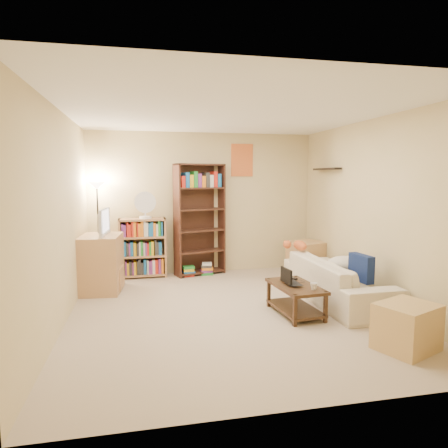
# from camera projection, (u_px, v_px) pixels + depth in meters

# --- Properties ---
(room) EXTENTS (4.50, 4.54, 2.52)m
(room) POSITION_uv_depth(u_px,v_px,m) (230.00, 185.00, 4.95)
(room) COLOR tan
(room) RESTS_ON ground
(sofa) EXTENTS (2.03, 0.86, 0.59)m
(sofa) POSITION_uv_depth(u_px,v_px,m) (337.00, 280.00, 5.54)
(sofa) COLOR beige
(sofa) RESTS_ON ground
(navy_pillow) EXTENTS (0.16, 0.40, 0.35)m
(navy_pillow) POSITION_uv_depth(u_px,v_px,m) (361.00, 268.00, 5.11)
(navy_pillow) COLOR navy
(navy_pillow) RESTS_ON sofa
(cream_blanket) EXTENTS (0.54, 0.39, 0.23)m
(cream_blanket) POSITION_uv_depth(u_px,v_px,m) (345.00, 264.00, 5.59)
(cream_blanket) COLOR silver
(cream_blanket) RESTS_ON sofa
(tabby_cat) EXTENTS (0.46, 0.17, 0.16)m
(tabby_cat) POSITION_uv_depth(u_px,v_px,m) (298.00, 245.00, 6.19)
(tabby_cat) COLOR #D35E2C
(tabby_cat) RESTS_ON sofa
(coffee_table) EXTENTS (0.55, 0.89, 0.38)m
(coffee_table) POSITION_uv_depth(u_px,v_px,m) (296.00, 296.00, 5.00)
(coffee_table) COLOR #3D2517
(coffee_table) RESTS_ON ground
(laptop) EXTENTS (0.43, 0.32, 0.03)m
(laptop) POSITION_uv_depth(u_px,v_px,m) (295.00, 283.00, 5.03)
(laptop) COLOR black
(laptop) RESTS_ON coffee_table
(laptop_screen) EXTENTS (0.04, 0.28, 0.19)m
(laptop_screen) POSITION_uv_depth(u_px,v_px,m) (286.00, 276.00, 4.98)
(laptop_screen) COLOR white
(laptop_screen) RESTS_ON laptop
(mug) EXTENTS (0.10, 0.10, 0.08)m
(mug) POSITION_uv_depth(u_px,v_px,m) (314.00, 286.00, 4.76)
(mug) COLOR white
(mug) RESTS_ON coffee_table
(tv_remote) EXTENTS (0.10, 0.16, 0.02)m
(tv_remote) POSITION_uv_depth(u_px,v_px,m) (292.00, 278.00, 5.28)
(tv_remote) COLOR black
(tv_remote) RESTS_ON coffee_table
(tv_stand) EXTENTS (0.64, 0.84, 0.85)m
(tv_stand) POSITION_uv_depth(u_px,v_px,m) (101.00, 263.00, 6.02)
(tv_stand) COLOR tan
(tv_stand) RESTS_ON ground
(television) EXTENTS (0.71, 0.22, 0.40)m
(television) POSITION_uv_depth(u_px,v_px,m) (100.00, 222.00, 5.94)
(television) COLOR black
(television) RESTS_ON tv_stand
(tall_bookshelf) EXTENTS (0.92, 0.53, 1.94)m
(tall_bookshelf) POSITION_uv_depth(u_px,v_px,m) (200.00, 217.00, 6.98)
(tall_bookshelf) COLOR #432219
(tall_bookshelf) RESTS_ON ground
(short_bookshelf) EXTENTS (0.79, 0.33, 1.02)m
(short_bookshelf) POSITION_uv_depth(u_px,v_px,m) (143.00, 248.00, 6.85)
(short_bookshelf) COLOR tan
(short_bookshelf) RESTS_ON ground
(desk_fan) EXTENTS (0.36, 0.20, 0.46)m
(desk_fan) POSITION_uv_depth(u_px,v_px,m) (145.00, 205.00, 6.73)
(desk_fan) COLOR white
(desk_fan) RESTS_ON short_bookshelf
(floor_lamp) EXTENTS (0.28, 0.28, 1.64)m
(floor_lamp) POSITION_uv_depth(u_px,v_px,m) (97.00, 202.00, 6.61)
(floor_lamp) COLOR black
(floor_lamp) RESTS_ON ground
(side_table) EXTENTS (0.66, 0.66, 0.60)m
(side_table) POSITION_uv_depth(u_px,v_px,m) (307.00, 259.00, 6.96)
(side_table) COLOR tan
(side_table) RESTS_ON ground
(end_cabinet) EXTENTS (0.69, 0.64, 0.47)m
(end_cabinet) POSITION_uv_depth(u_px,v_px,m) (407.00, 327.00, 3.98)
(end_cabinet) COLOR tan
(end_cabinet) RESTS_ON ground
(book_stacks) EXTENTS (0.53, 0.20, 0.22)m
(book_stacks) POSITION_uv_depth(u_px,v_px,m) (199.00, 270.00, 7.00)
(book_stacks) COLOR red
(book_stacks) RESTS_ON ground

